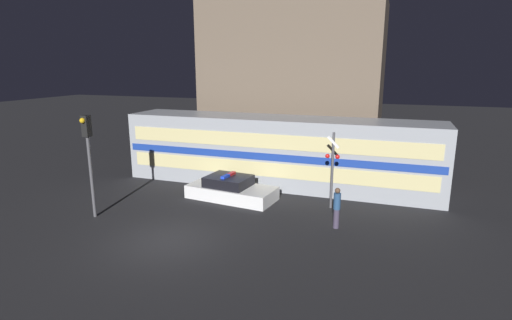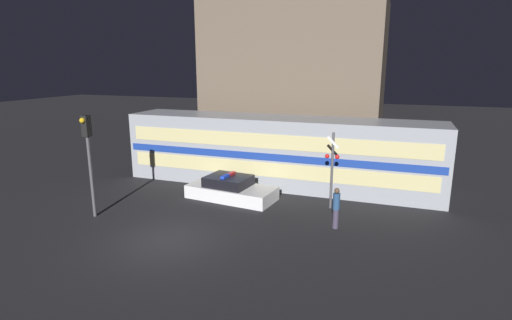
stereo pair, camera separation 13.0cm
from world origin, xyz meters
name	(u,v)px [view 1 (the left image)]	position (x,y,z in m)	size (l,w,h in m)	color
ground_plane	(168,241)	(0.00, 0.00, 0.00)	(120.00, 120.00, 0.00)	black
train	(278,151)	(1.85, 8.48, 1.88)	(17.18, 2.98, 3.76)	#999EA5
police_car	(231,190)	(0.34, 5.35, 0.47)	(4.57, 2.43, 1.26)	silver
pedestrian	(337,208)	(5.85, 3.37, 0.88)	(0.29, 0.29, 1.72)	#3F384C
crossing_signal_near	(332,166)	(5.27, 5.63, 2.02)	(0.66, 0.28, 3.57)	#4C4C51
traffic_light_corner	(88,148)	(-4.38, 1.09, 3.09)	(0.30, 0.46, 4.49)	#4C4C51
building_left	(293,83)	(0.91, 15.36, 5.29)	(11.84, 6.37, 10.59)	brown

